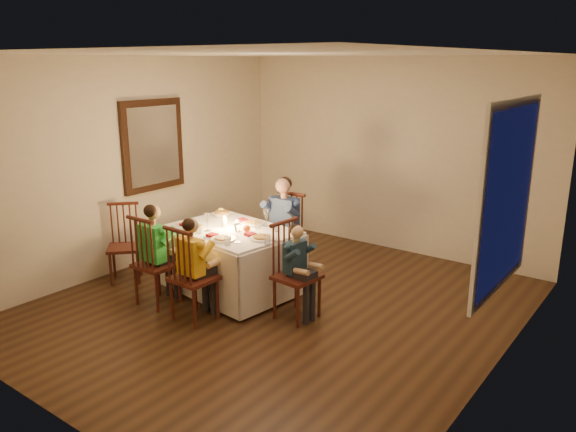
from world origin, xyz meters
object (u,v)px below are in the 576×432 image
Objects in this scene: child_teal at (297,317)px; chair_end at (297,317)px; chair_near_left at (159,303)px; child_green at (159,303)px; dining_table at (232,247)px; child_yellow at (196,319)px; adult at (283,273)px; serving_bowl at (222,215)px; chair_near_right at (196,319)px; chair_adult at (283,273)px; chair_extra at (127,280)px.

chair_end is at bearing 0.00° from child_teal.
child_green is at bearing 180.00° from chair_near_left.
dining_table reaches higher than child_yellow.
dining_table is at bearing -74.10° from child_yellow.
chair_near_left is at bearing 118.83° from child_teal.
adult reaches higher than child_yellow.
adult is (0.55, 1.51, 0.00)m from chair_near_left.
child_green is at bearing -88.73° from serving_bowl.
child_yellow reaches higher than chair_end.
chair_end is (0.80, 0.65, 0.00)m from chair_near_right.
child_yellow is at bearing -0.00° from chair_near_right.
child_yellow reaches higher than child_teal.
chair_adult is 1.24m from chair_end.
dining_table is 0.94m from adult.
adult is 1.22× the size of child_teal.
chair_adult is at bearing 48.89° from chair_end.
chair_end is 1.68m from serving_bowl.
chair_near_right is 1.00× the size of chair_end.
chair_adult reaches higher than child_teal.
chair_extra is 0.84× the size of child_green.
child_green is (-0.41, -0.74, -0.52)m from dining_table.
serving_bowl reaches higher than child_teal.
dining_table is 1.38× the size of child_green.
adult is at bearing 0.00° from chair_adult.
chair_extra is at bearing -7.99° from child_yellow.
chair_near_left is 1.30m from serving_bowl.
adult is (0.00, 0.00, 0.00)m from chair_adult.
child_teal is (0.85, -0.89, 0.00)m from chair_adult.
chair_end is 0.90× the size of child_green.
chair_near_left is 1.02× the size of child_teal.
child_teal is (0.85, -0.89, 0.00)m from adult.
chair_adult and chair_near_left have the same top height.
serving_bowl reaches higher than adult.
chair_near_left is at bearing -60.77° from chair_extra.
dining_table is 0.58m from serving_bowl.
chair_near_left is at bearing -1.44° from child_yellow.
child_yellow is at bearing 176.13° from child_green.
child_teal is at bearing -156.92° from chair_near_left.
child_yellow is at bearing -56.11° from chair_extra.
child_green reaches higher than chair_near_left.
dining_table is at bearing -23.03° from chair_extra.
chair_near_right reaches higher than chair_extra.
chair_near_left is 0.90× the size of child_green.
chair_extra is (-1.42, 0.25, 0.00)m from chair_near_right.
dining_table is 1.53× the size of chair_adult.
child_yellow is (-0.80, -0.65, 0.00)m from chair_end.
chair_near_right is (0.05, -1.54, 0.00)m from chair_adult.
serving_bowl is at bearing 78.11° from child_teal.
serving_bowl is (-0.57, -0.45, 0.76)m from adult.
child_yellow is 1.03m from child_teal.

